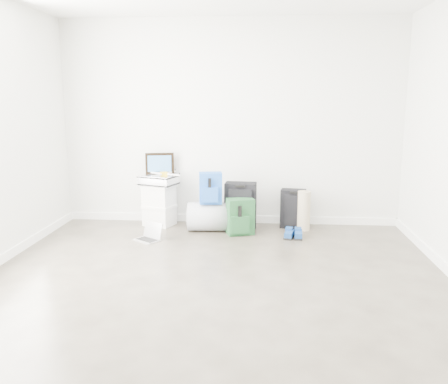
# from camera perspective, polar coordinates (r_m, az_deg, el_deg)

# --- Properties ---
(ground) EXTENTS (5.00, 5.00, 0.00)m
(ground) POSITION_cam_1_polar(r_m,az_deg,el_deg) (4.19, -1.69, -12.52)
(ground) COLOR #332E25
(ground) RESTS_ON ground
(room_envelope) EXTENTS (4.52, 5.02, 2.71)m
(room_envelope) POSITION_cam_1_polar(r_m,az_deg,el_deg) (3.85, -1.82, 11.75)
(room_envelope) COLOR silver
(room_envelope) RESTS_ON ground
(boxes_stack) EXTENTS (0.47, 0.43, 0.55)m
(boxes_stack) POSITION_cam_1_polar(r_m,az_deg,el_deg) (6.39, -7.80, -1.54)
(boxes_stack) COLOR white
(boxes_stack) RESTS_ON ground
(briefcase) EXTENTS (0.53, 0.46, 0.13)m
(briefcase) POSITION_cam_1_polar(r_m,az_deg,el_deg) (6.32, -7.88, 1.45)
(briefcase) COLOR #B2B2B7
(briefcase) RESTS_ON boxes_stack
(painting) EXTENTS (0.38, 0.10, 0.28)m
(painting) POSITION_cam_1_polar(r_m,az_deg,el_deg) (6.39, -7.75, 3.42)
(painting) COLOR black
(painting) RESTS_ON briefcase
(drone) EXTENTS (0.47, 0.47, 0.05)m
(drone) POSITION_cam_1_polar(r_m,az_deg,el_deg) (6.27, -7.23, 2.20)
(drone) COLOR yellow
(drone) RESTS_ON briefcase
(duffel_bag) EXTENTS (0.61, 0.39, 0.37)m
(duffel_bag) POSITION_cam_1_polar(r_m,az_deg,el_deg) (6.09, -1.58, -2.99)
(duffel_bag) COLOR gray
(duffel_bag) RESTS_ON ground
(blue_backpack) EXTENTS (0.31, 0.24, 0.40)m
(blue_backpack) POSITION_cam_1_polar(r_m,az_deg,el_deg) (5.98, -1.63, 0.40)
(blue_backpack) COLOR #173E95
(blue_backpack) RESTS_ON duffel_bag
(large_suitcase) EXTENTS (0.41, 0.28, 0.61)m
(large_suitcase) POSITION_cam_1_polar(r_m,az_deg,el_deg) (6.13, 1.99, -1.72)
(large_suitcase) COLOR black
(large_suitcase) RESTS_ON ground
(green_backpack) EXTENTS (0.37, 0.32, 0.45)m
(green_backpack) POSITION_cam_1_polar(r_m,az_deg,el_deg) (5.92, 1.97, -3.07)
(green_backpack) COLOR #163D24
(green_backpack) RESTS_ON ground
(carry_on) EXTENTS (0.34, 0.25, 0.51)m
(carry_on) POSITION_cam_1_polar(r_m,az_deg,el_deg) (6.28, 8.30, -2.00)
(carry_on) COLOR black
(carry_on) RESTS_ON ground
(shoes) EXTENTS (0.24, 0.26, 0.08)m
(shoes) POSITION_cam_1_polar(r_m,az_deg,el_deg) (5.88, 8.40, -5.08)
(shoes) COLOR black
(shoes) RESTS_ON ground
(rolled_rug) EXTENTS (0.17, 0.17, 0.51)m
(rolled_rug) POSITION_cam_1_polar(r_m,az_deg,el_deg) (6.19, 9.57, -2.24)
(rolled_rug) COLOR tan
(rolled_rug) RESTS_ON ground
(laptop) EXTENTS (0.36, 0.34, 0.21)m
(laptop) POSITION_cam_1_polar(r_m,az_deg,el_deg) (5.80, -8.96, -5.23)
(laptop) COLOR silver
(laptop) RESTS_ON ground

